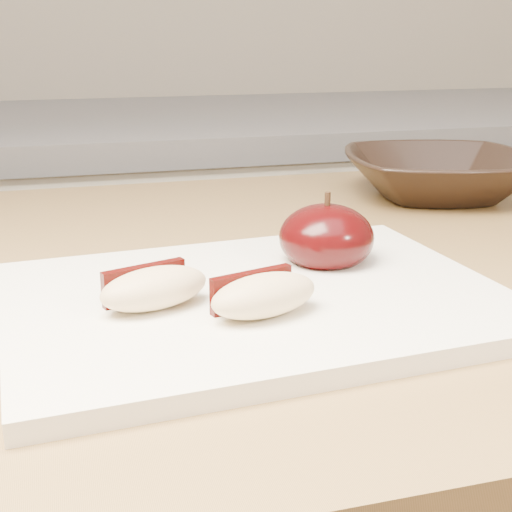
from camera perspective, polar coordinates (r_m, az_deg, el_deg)
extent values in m
cube|color=silver|center=(1.40, -9.82, -9.33)|extent=(2.40, 0.60, 0.90)
cube|color=slate|center=(1.25, -10.97, 10.15)|extent=(2.40, 0.62, 0.04)
cube|color=olive|center=(0.59, -4.45, -2.38)|extent=(1.64, 0.64, 0.04)
cube|color=white|center=(0.48, 0.00, -3.58)|extent=(0.34, 0.26, 0.01)
ellipsoid|color=black|center=(0.54, 5.65, 1.49)|extent=(0.08, 0.08, 0.05)
cylinder|color=black|center=(0.53, 5.74, 4.55)|extent=(0.00, 0.00, 0.01)
ellipsoid|color=#DBBD8B|center=(0.45, -8.12, -2.57)|extent=(0.08, 0.06, 0.03)
cube|color=black|center=(0.46, -8.93, -2.14)|extent=(0.06, 0.02, 0.02)
ellipsoid|color=#DBBD8B|center=(0.44, 0.67, -3.17)|extent=(0.08, 0.05, 0.03)
cube|color=black|center=(0.45, -0.37, -2.70)|extent=(0.06, 0.02, 0.02)
imported|color=black|center=(0.82, 14.31, 6.31)|extent=(0.24, 0.24, 0.05)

